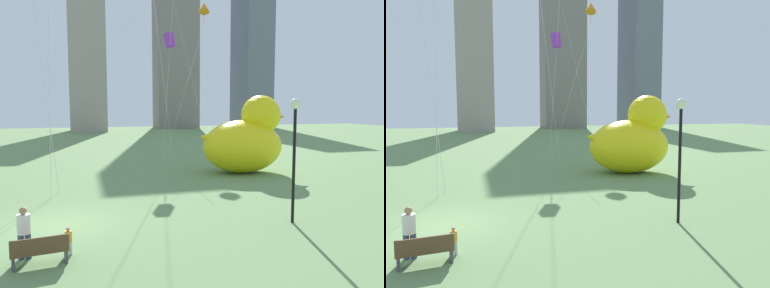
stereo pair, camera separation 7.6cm
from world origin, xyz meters
TOP-DOWN VIEW (x-y plane):
  - ground_plane at (0.00, 0.00)m, footprint 140.00×140.00m
  - park_bench at (-0.20, -3.77)m, footprint 1.63×0.67m
  - person_adult at (-0.71, -3.05)m, footprint 0.39×0.39m
  - person_child at (0.55, -3.11)m, footprint 0.22×0.22m
  - giant_inflatable_duck at (11.85, 8.83)m, footprint 6.47×4.15m
  - lamppost at (8.95, -2.16)m, footprint 0.42×0.42m
  - city_skyline at (0.09, 62.84)m, footprint 84.72×17.84m
  - kite_purple at (7.73, 14.32)m, footprint 2.84×2.77m
  - kite_orange at (13.03, 21.98)m, footprint 3.74×3.84m

SIDE VIEW (x-z plane):
  - ground_plane at x=0.00m, z-range 0.00..0.00m
  - park_bench at x=-0.20m, z-range 0.02..0.92m
  - person_child at x=0.55m, z-range 0.05..0.93m
  - person_adult at x=-0.71m, z-range 0.08..1.69m
  - giant_inflatable_duck at x=11.85m, z-range -0.40..4.96m
  - lamppost at x=8.95m, z-range 1.09..5.99m
  - kite_purple at x=7.73m, z-range 4.51..14.89m
  - kite_orange at x=13.03m, z-range 6.87..22.13m
  - city_skyline at x=0.09m, z-range -3.65..37.04m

